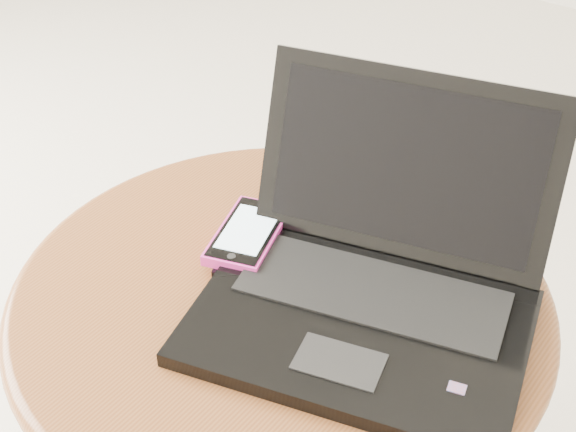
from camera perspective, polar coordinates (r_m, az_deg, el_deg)
The scene contains 4 objects.
table at distance 0.97m, azimuth -0.50°, elevation -9.32°, with size 0.58×0.58×0.46m.
laptop at distance 0.86m, azimuth 5.75°, elevation -4.17°, with size 0.39×0.37×0.21m.
phone_black at distance 0.95m, azimuth -2.44°, elevation -1.83°, with size 0.12×0.14×0.01m.
phone_pink at distance 0.95m, azimuth -2.70°, elevation -1.23°, with size 0.10×0.13×0.01m.
Camera 1 is at (0.48, -0.55, 1.06)m, focal length 52.82 mm.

